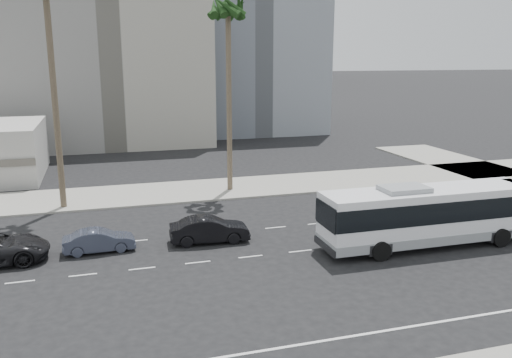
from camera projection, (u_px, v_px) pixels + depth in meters
name	position (u px, v px, depth m)	size (l,w,h in m)	color
ground	(347.00, 246.00, 31.35)	(700.00, 700.00, 0.00)	black
sidewalk_north	(268.00, 185.00, 45.80)	(120.00, 7.00, 0.15)	gray
midrise_beige_west	(110.00, 72.00, 67.96)	(24.00, 18.00, 18.00)	gray
midrise_gray_center	(244.00, 43.00, 79.15)	(20.00, 20.00, 26.00)	slate
highrise_right	(220.00, 4.00, 250.56)	(26.00, 26.00, 70.00)	#57595D
highrise_far	(253.00, 20.00, 286.65)	(22.00, 22.00, 60.00)	#57595D
city_bus	(428.00, 214.00, 31.04)	(13.05, 3.20, 3.75)	silver
car_a	(209.00, 230.00, 31.88)	(4.77, 1.66, 1.57)	black
car_b	(99.00, 241.00, 30.34)	(4.03, 1.41, 1.33)	#333747
palm_near	(228.00, 14.00, 40.99)	(4.66, 4.66, 15.70)	brown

